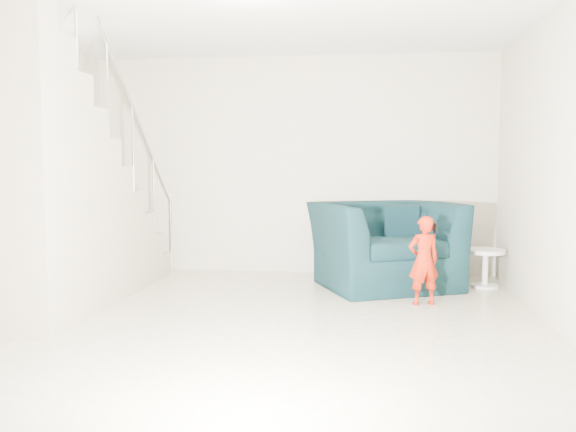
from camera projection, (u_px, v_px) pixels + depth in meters
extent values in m
plane|color=#9C9379|center=(252.00, 331.00, 5.03)|extent=(5.50, 5.50, 0.00)
plane|color=#B9AC97|center=(292.00, 165.00, 7.63)|extent=(5.00, 0.00, 5.00)
plane|color=#B9AC97|center=(107.00, 173.00, 2.19)|extent=(5.00, 0.00, 5.00)
plane|color=#B9AC97|center=(576.00, 167.00, 4.59)|extent=(0.00, 5.50, 5.50)
imported|color=black|center=(385.00, 245.00, 6.80)|extent=(1.84, 1.74, 0.94)
imported|color=#A5050C|center=(424.00, 260.00, 5.93)|extent=(0.37, 0.30, 0.87)
cylinder|color=silver|center=(486.00, 251.00, 6.74)|extent=(0.43, 0.43, 0.04)
cylinder|color=silver|center=(485.00, 270.00, 6.76)|extent=(0.06, 0.06, 0.39)
cylinder|color=silver|center=(485.00, 286.00, 6.78)|extent=(0.30, 0.30, 0.03)
cube|color=#ADA089|center=(129.00, 263.00, 7.59)|extent=(1.00, 0.30, 0.27)
cube|color=#ADA089|center=(119.00, 256.00, 7.28)|extent=(1.00, 0.30, 0.54)
cube|color=#ADA089|center=(108.00, 248.00, 6.98)|extent=(1.00, 0.30, 0.81)
cube|color=#ADA089|center=(96.00, 240.00, 6.67)|extent=(1.00, 0.30, 1.08)
cube|color=#ADA089|center=(83.00, 231.00, 6.36)|extent=(1.00, 0.30, 1.35)
cube|color=#ADA089|center=(69.00, 221.00, 6.05)|extent=(1.00, 0.30, 1.62)
cube|color=#ADA089|center=(53.00, 209.00, 5.74)|extent=(1.00, 0.30, 1.89)
cube|color=#ADA089|center=(36.00, 197.00, 5.43)|extent=(1.00, 0.30, 2.16)
cube|color=#ADA089|center=(16.00, 183.00, 5.13)|extent=(1.00, 0.30, 2.43)
cylinder|color=silver|center=(120.00, 75.00, 6.01)|extent=(0.04, 3.03, 2.73)
cylinder|color=silver|center=(171.00, 233.00, 7.65)|extent=(0.04, 0.04, 1.00)
cube|color=black|center=(402.00, 220.00, 7.05)|extent=(0.39, 0.19, 0.39)
cube|color=black|center=(327.00, 233.00, 6.93)|extent=(0.04, 0.45, 0.50)
cube|color=black|center=(435.00, 228.00, 5.87)|extent=(0.04, 0.05, 0.10)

